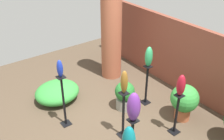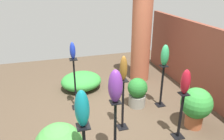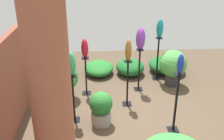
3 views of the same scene
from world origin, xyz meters
TOP-DOWN VIEW (x-y plane):
  - ground_plane at (0.00, 0.00)m, footprint 8.00×8.00m
  - brick_wall_back at (0.00, 2.26)m, footprint 5.60×0.12m
  - brick_pillar at (-1.61, 1.26)m, footprint 0.54×0.54m
  - pedestal_ruby at (1.03, 0.93)m, footprint 0.20×0.20m
  - pedestal_bronze at (0.47, 0.01)m, footprint 0.20×0.20m
  - pedestal_cobalt at (-0.52, -0.76)m, footprint 0.20×0.20m
  - pedestal_jade at (-0.07, 1.14)m, footprint 0.20×0.20m
  - art_vase_ruby at (1.03, 0.93)m, footprint 0.17×0.16m
  - art_vase_bronze at (0.47, 0.01)m, footprint 0.13×0.14m
  - art_vase_violet at (1.15, -0.35)m, footprint 0.22×0.22m
  - art_vase_cobalt at (-0.52, -0.76)m, footprint 0.12×0.12m
  - art_vase_jade at (-0.07, 1.14)m, footprint 0.17×0.18m
  - potted_plant_front_right at (0.83, 1.39)m, footprint 0.60×0.60m
  - potted_plant_front_left at (-0.22, 0.60)m, footprint 0.45×0.45m
  - foliage_bed_center at (-1.43, -0.50)m, footprint 0.97×1.07m

SIDE VIEW (x-z plane):
  - ground_plane at x=0.00m, z-range 0.00..0.00m
  - foliage_bed_center at x=-1.43m, z-range 0.00..0.44m
  - potted_plant_front_left at x=-0.22m, z-range 0.02..0.71m
  - pedestal_ruby at x=1.03m, z-range -0.05..0.88m
  - pedestal_jade at x=-0.07m, z-range -0.05..0.95m
  - pedestal_bronze at x=0.47m, z-range -0.05..1.00m
  - potted_plant_front_right at x=0.83m, z-range 0.07..0.91m
  - pedestal_cobalt at x=-0.52m, z-range -0.05..1.14m
  - brick_wall_back at x=0.00m, z-range 0.00..1.78m
  - art_vase_ruby at x=1.03m, z-range 0.93..1.37m
  - art_vase_jade at x=-0.07m, z-range 1.00..1.47m
  - art_vase_bronze at x=0.47m, z-range 1.05..1.52m
  - art_vase_violet at x=1.15m, z-range 1.05..1.57m
  - brick_pillar at x=-1.61m, z-range 0.00..2.72m
  - art_vase_cobalt at x=-0.52m, z-range 1.19..1.55m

